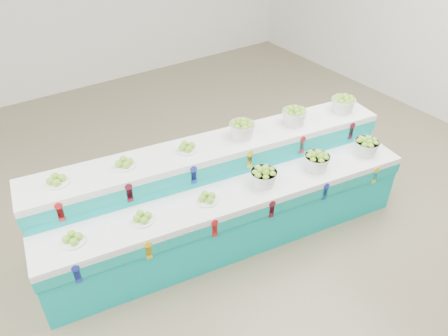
{
  "coord_description": "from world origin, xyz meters",
  "views": [
    {
      "loc": [
        -1.32,
        -2.51,
        3.42
      ],
      "look_at": [
        0.67,
        0.42,
        0.87
      ],
      "focal_mm": 34.5,
      "sensor_mm": 36.0,
      "label": 1
    }
  ],
  "objects_px": {
    "plate_upper_mid": "(124,163)",
    "basket_upper_right": "(343,103)",
    "basket_lower_left": "(264,176)",
    "display_stand": "(224,195)"
  },
  "relations": [
    {
      "from": "plate_upper_mid",
      "to": "basket_upper_right",
      "type": "relative_size",
      "value": 0.78
    },
    {
      "from": "basket_lower_left",
      "to": "plate_upper_mid",
      "type": "height_order",
      "value": "plate_upper_mid"
    },
    {
      "from": "display_stand",
      "to": "plate_upper_mid",
      "type": "bearing_deg",
      "value": 165.53
    },
    {
      "from": "basket_lower_left",
      "to": "plate_upper_mid",
      "type": "distance_m",
      "value": 1.38
    },
    {
      "from": "plate_upper_mid",
      "to": "basket_upper_right",
      "type": "distance_m",
      "value": 2.59
    },
    {
      "from": "display_stand",
      "to": "basket_lower_left",
      "type": "height_order",
      "value": "display_stand"
    },
    {
      "from": "display_stand",
      "to": "basket_upper_right",
      "type": "height_order",
      "value": "basket_upper_right"
    },
    {
      "from": "display_stand",
      "to": "basket_lower_left",
      "type": "relative_size",
      "value": 14.41
    },
    {
      "from": "display_stand",
      "to": "plate_upper_mid",
      "type": "distance_m",
      "value": 1.12
    },
    {
      "from": "display_stand",
      "to": "basket_upper_right",
      "type": "relative_size",
      "value": 14.41
    }
  ]
}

